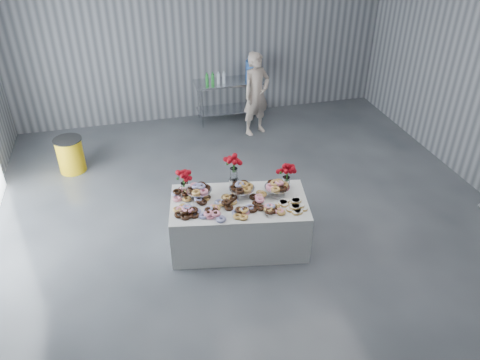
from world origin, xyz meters
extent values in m
plane|color=#36383D|center=(0.00, 0.00, 0.00)|extent=(9.00, 9.00, 0.00)
cube|color=gray|center=(0.00, 4.50, 2.00)|extent=(8.00, 0.04, 4.00)
cube|color=silver|center=(-0.33, -0.04, 0.38)|extent=(2.05, 1.32, 0.75)
cube|color=silver|center=(0.51, 4.10, 0.88)|extent=(1.50, 0.60, 0.04)
cube|color=silver|center=(0.51, 4.10, 0.25)|extent=(1.40, 0.55, 0.03)
cylinder|color=silver|center=(-0.14, 3.85, 0.43)|extent=(0.04, 0.04, 0.86)
cylinder|color=silver|center=(1.16, 3.85, 0.43)|extent=(0.04, 0.04, 0.86)
cylinder|color=silver|center=(-0.14, 4.35, 0.43)|extent=(0.04, 0.04, 0.86)
cylinder|color=silver|center=(1.16, 4.35, 0.43)|extent=(0.04, 0.04, 0.86)
cylinder|color=silver|center=(-0.85, 0.20, 0.81)|extent=(0.06, 0.06, 0.12)
cylinder|color=silver|center=(-0.85, 0.20, 0.88)|extent=(0.36, 0.36, 0.01)
cylinder|color=silver|center=(-0.26, 0.10, 0.81)|extent=(0.06, 0.06, 0.12)
cylinder|color=silver|center=(-0.26, 0.10, 0.88)|extent=(0.36, 0.36, 0.01)
cylinder|color=silver|center=(0.24, 0.01, 0.81)|extent=(0.06, 0.06, 0.12)
cylinder|color=silver|center=(0.24, 0.01, 0.88)|extent=(0.36, 0.36, 0.01)
cylinder|color=white|center=(-1.02, 0.34, 0.84)|extent=(0.11, 0.11, 0.18)
cylinder|color=#1E5919|center=(-1.02, 0.34, 0.97)|extent=(0.04, 0.04, 0.18)
cylinder|color=white|center=(0.41, 0.13, 0.84)|extent=(0.11, 0.11, 0.18)
cylinder|color=#1E5919|center=(0.41, 0.13, 0.97)|extent=(0.04, 0.04, 0.18)
cylinder|color=silver|center=(-0.32, 0.31, 0.82)|extent=(0.14, 0.14, 0.15)
cylinder|color=white|center=(-0.32, 0.31, 0.99)|extent=(0.11, 0.11, 0.18)
cylinder|color=#1E5919|center=(-0.32, 0.31, 1.12)|extent=(0.04, 0.04, 0.18)
cylinder|color=#4380E3|center=(1.01, 4.10, 1.10)|extent=(0.28, 0.28, 0.40)
sphere|color=#4380E3|center=(1.01, 4.10, 1.36)|extent=(0.20, 0.20, 0.20)
imported|color=#CC8C93|center=(0.90, 3.37, 0.85)|extent=(0.73, 0.61, 1.71)
cylinder|color=yellow|center=(-2.78, 2.70, 0.31)|extent=(0.47, 0.47, 0.63)
cylinder|color=black|center=(-2.78, 2.70, 0.64)|extent=(0.50, 0.50, 0.02)
camera|label=1|loc=(-1.63, -5.17, 4.52)|focal=35.00mm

